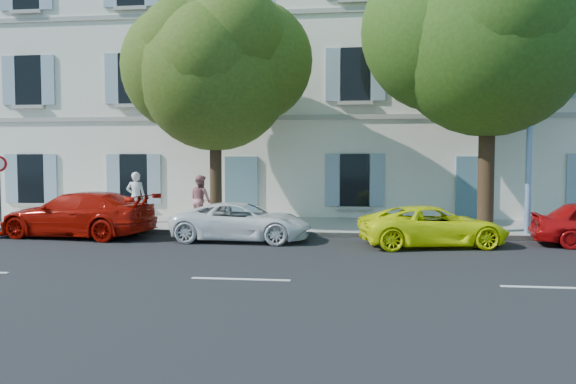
# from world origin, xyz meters

# --- Properties ---
(ground) EXTENTS (90.00, 90.00, 0.00)m
(ground) POSITION_xyz_m (0.00, 0.00, 0.00)
(ground) COLOR black
(sidewalk) EXTENTS (36.00, 4.50, 0.15)m
(sidewalk) POSITION_xyz_m (0.00, 4.45, 0.07)
(sidewalk) COLOR #A09E96
(sidewalk) RESTS_ON ground
(kerb) EXTENTS (36.00, 0.16, 0.16)m
(kerb) POSITION_xyz_m (0.00, 2.28, 0.08)
(kerb) COLOR #9E998E
(kerb) RESTS_ON ground
(building) EXTENTS (28.00, 7.00, 12.00)m
(building) POSITION_xyz_m (0.00, 10.20, 6.00)
(building) COLOR white
(building) RESTS_ON ground
(car_red_coupe) EXTENTS (5.01, 2.50, 1.40)m
(car_red_coupe) POSITION_xyz_m (-6.22, 1.35, 0.70)
(car_red_coupe) COLOR #A20D04
(car_red_coupe) RESTS_ON ground
(car_white_coupe) EXTENTS (4.13, 2.00, 1.13)m
(car_white_coupe) POSITION_xyz_m (-1.05, 1.19, 0.57)
(car_white_coupe) COLOR white
(car_white_coupe) RESTS_ON ground
(car_yellow_supercar) EXTENTS (4.33, 2.68, 1.12)m
(car_yellow_supercar) POSITION_xyz_m (4.38, 0.84, 0.56)
(car_yellow_supercar) COLOR #F3FD0A
(car_yellow_supercar) RESTS_ON ground
(tree_left) EXTENTS (5.04, 5.04, 7.81)m
(tree_left) POSITION_xyz_m (-2.37, 3.32, 5.18)
(tree_left) COLOR #3A2819
(tree_left) RESTS_ON sidewalk
(tree_right) EXTENTS (5.98, 5.98, 9.21)m
(tree_right) POSITION_xyz_m (6.24, 3.04, 6.06)
(tree_right) COLOR #3A2819
(tree_right) RESTS_ON sidewalk
(street_lamp) EXTENTS (0.40, 1.88, 8.78)m
(street_lamp) POSITION_xyz_m (7.38, 2.44, 5.12)
(street_lamp) COLOR #7293BF
(street_lamp) RESTS_ON sidewalk
(pedestrian_a) EXTENTS (0.72, 0.54, 1.80)m
(pedestrian_a) POSITION_xyz_m (-5.47, 4.08, 1.05)
(pedestrian_a) COLOR white
(pedestrian_a) RESTS_ON sidewalk
(pedestrian_b) EXTENTS (1.05, 1.03, 1.71)m
(pedestrian_b) POSITION_xyz_m (-3.07, 3.90, 1.00)
(pedestrian_b) COLOR #C27C85
(pedestrian_b) RESTS_ON sidewalk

